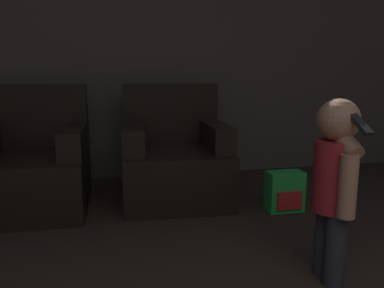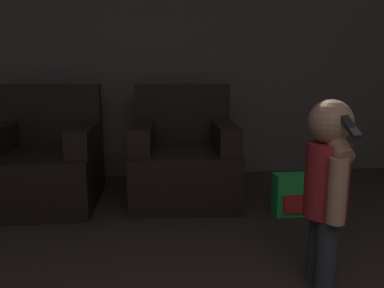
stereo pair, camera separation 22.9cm
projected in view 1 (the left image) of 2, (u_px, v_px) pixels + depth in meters
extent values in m
cube|color=#51493F|center=(154.00, 43.00, 3.58)|extent=(8.40, 0.05, 2.60)
cube|color=black|center=(30.00, 182.00, 2.79)|extent=(0.84, 0.89, 0.42)
cube|color=black|center=(36.00, 116.00, 3.05)|extent=(0.82, 0.18, 0.51)
cube|color=black|center=(74.00, 140.00, 2.80)|extent=(0.17, 0.72, 0.20)
cube|color=black|center=(175.00, 174.00, 3.03)|extent=(0.87, 0.93, 0.42)
cube|color=black|center=(170.00, 113.00, 3.29)|extent=(0.83, 0.21, 0.51)
cube|color=black|center=(133.00, 138.00, 2.92)|extent=(0.20, 0.73, 0.20)
cube|color=black|center=(216.00, 136.00, 3.02)|extent=(0.20, 0.73, 0.20)
cylinder|color=#28282D|center=(325.00, 240.00, 1.87)|extent=(0.10, 0.10, 0.36)
cylinder|color=#28282D|center=(335.00, 250.00, 1.77)|extent=(0.10, 0.10, 0.36)
cylinder|color=maroon|center=(334.00, 176.00, 1.76)|extent=(0.20, 0.20, 0.34)
sphere|color=#A37556|center=(338.00, 120.00, 1.71)|extent=(0.20, 0.20, 0.20)
cylinder|color=#A37556|center=(348.00, 187.00, 1.64)|extent=(0.08, 0.08, 0.28)
cylinder|color=#A37556|center=(340.00, 134.00, 1.72)|extent=(0.08, 0.29, 0.21)
cube|color=black|center=(359.00, 122.00, 1.59)|extent=(0.04, 0.16, 0.10)
cube|color=green|center=(285.00, 191.00, 2.77)|extent=(0.27, 0.15, 0.30)
cube|color=red|center=(290.00, 201.00, 2.70)|extent=(0.19, 0.02, 0.13)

